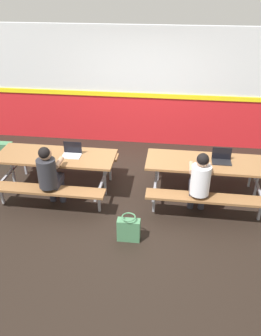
% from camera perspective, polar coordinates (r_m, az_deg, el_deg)
% --- Properties ---
extents(ground_plane, '(10.00, 10.00, 0.02)m').
position_cam_1_polar(ground_plane, '(6.30, -0.03, -4.54)').
color(ground_plane, black).
extents(accent_backdrop, '(8.00, 0.14, 2.60)m').
position_cam_1_polar(accent_backdrop, '(7.86, 2.14, 12.66)').
color(accent_backdrop, red).
rests_on(accent_backdrop, ground).
extents(picnic_table_left, '(2.08, 1.57, 0.74)m').
position_cam_1_polar(picnic_table_left, '(6.26, -12.02, 0.75)').
color(picnic_table_left, brown).
rests_on(picnic_table_left, ground).
extents(picnic_table_right, '(2.08, 1.57, 0.74)m').
position_cam_1_polar(picnic_table_right, '(6.05, 12.43, -0.33)').
color(picnic_table_right, brown).
rests_on(picnic_table_right, ground).
extents(student_nearer, '(0.36, 0.53, 1.21)m').
position_cam_1_polar(student_nearer, '(5.72, -13.23, -0.81)').
color(student_nearer, '#2D2D38').
rests_on(student_nearer, ground).
extents(student_further, '(0.36, 0.53, 1.21)m').
position_cam_1_polar(student_further, '(5.50, 11.34, -1.91)').
color(student_further, '#2D2D38').
rests_on(student_further, ground).
extents(laptop_silver, '(0.32, 0.22, 0.22)m').
position_cam_1_polar(laptop_silver, '(6.11, -9.60, 2.48)').
color(laptop_silver, silver).
rests_on(laptop_silver, picnic_table_left).
extents(laptop_dark, '(0.32, 0.22, 0.22)m').
position_cam_1_polar(laptop_dark, '(6.02, 14.74, 1.44)').
color(laptop_dark, black).
rests_on(laptop_dark, picnic_table_right).
extents(backpack_dark, '(0.30, 0.22, 0.44)m').
position_cam_1_polar(backpack_dark, '(7.75, -19.76, 2.41)').
color(backpack_dark, '#3F724C').
rests_on(backpack_dark, ground).
extents(tote_bag_bright, '(0.34, 0.21, 0.43)m').
position_cam_1_polar(tote_bag_bright, '(5.22, -0.30, -10.04)').
color(tote_bag_bright, '#3F724C').
rests_on(tote_bag_bright, ground).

